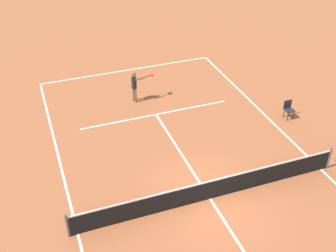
{
  "coord_description": "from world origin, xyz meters",
  "views": [
    {
      "loc": [
        5.89,
        11.15,
        11.98
      ],
      "look_at": [
        0.2,
        -4.34,
        0.8
      ],
      "focal_mm": 45.68,
      "sensor_mm": 36.0,
      "label": 1
    }
  ],
  "objects": [
    {
      "name": "ground_plane",
      "position": [
        0.0,
        0.0,
        0.0
      ],
      "size": [
        60.0,
        60.0,
        0.0
      ],
      "primitive_type": "plane",
      "color": "#AD5933"
    },
    {
      "name": "court_lines",
      "position": [
        0.0,
        0.0,
        0.0
      ],
      "size": [
        10.7,
        24.33,
        0.01
      ],
      "color": "white",
      "rests_on": "ground"
    },
    {
      "name": "tennis_net",
      "position": [
        0.0,
        0.0,
        0.5
      ],
      "size": [
        11.3,
        0.1,
        1.07
      ],
      "color": "#4C4C51",
      "rests_on": "ground"
    },
    {
      "name": "player_serving",
      "position": [
        0.6,
        -8.35,
        1.04
      ],
      "size": [
        1.33,
        0.46,
        1.75
      ],
      "rotation": [
        0.0,
        0.0,
        1.82
      ],
      "color": "brown",
      "rests_on": "ground"
    },
    {
      "name": "tennis_ball",
      "position": [
        -1.08,
        -7.21,
        0.03
      ],
      "size": [
        0.07,
        0.07,
        0.07
      ],
      "primitive_type": "sphere",
      "color": "#CCE033",
      "rests_on": "ground"
    },
    {
      "name": "courtside_chair_mid",
      "position": [
        -6.25,
        -4.07,
        0.53
      ],
      "size": [
        0.44,
        0.46,
        0.95
      ],
      "color": "#262626",
      "rests_on": "ground"
    }
  ]
}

